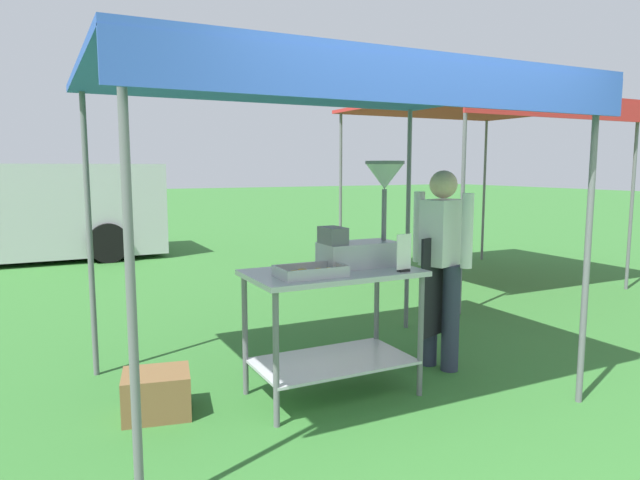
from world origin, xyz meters
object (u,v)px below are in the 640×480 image
object	(u,v)px
donut_tray	(311,273)
donut_cart	(333,305)
donut_fryer	(365,226)
supply_crate	(157,394)
stall_canopy	(327,90)
menu_sign	(404,255)
vendor	(441,259)
neighbour_tent	(481,111)

from	to	relation	value
donut_tray	donut_cart	bearing A→B (deg)	27.56
donut_fryer	donut_tray	bearing A→B (deg)	-161.37
donut_cart	supply_crate	xyz separation A→B (m)	(-1.20, 0.23, -0.51)
stall_canopy	donut_fryer	world-z (taller)	stall_canopy
stall_canopy	donut_tray	bearing A→B (deg)	-136.56
supply_crate	menu_sign	bearing A→B (deg)	-16.65
donut_fryer	donut_cart	bearing A→B (deg)	-169.02
vendor	neighbour_tent	bearing A→B (deg)	43.57
supply_crate	neighbour_tent	distance (m)	6.00
donut_cart	donut_tray	world-z (taller)	donut_tray
vendor	neighbour_tent	size ratio (longest dim) A/B	0.52
supply_crate	stall_canopy	bearing A→B (deg)	-6.18
donut_cart	menu_sign	size ratio (longest dim) A/B	4.61
donut_cart	donut_tray	size ratio (longest dim) A/B	2.69
donut_tray	supply_crate	world-z (taller)	donut_tray
donut_tray	supply_crate	xyz separation A→B (m)	(-0.97, 0.35, -0.79)
stall_canopy	donut_fryer	size ratio (longest dim) A/B	4.14
neighbour_tent	vendor	bearing A→B (deg)	-136.43
stall_canopy	neighbour_tent	xyz separation A→B (m)	(3.78, 2.61, 0.24)
vendor	supply_crate	bearing A→B (deg)	176.90
donut_cart	supply_crate	distance (m)	1.32
donut_cart	menu_sign	distance (m)	0.61
stall_canopy	neighbour_tent	bearing A→B (deg)	34.66
menu_sign	vendor	world-z (taller)	vendor
neighbour_tent	supply_crate	bearing A→B (deg)	-153.49
donut_cart	supply_crate	bearing A→B (deg)	169.24
vendor	stall_canopy	bearing A→B (deg)	-179.53
vendor	supply_crate	distance (m)	2.37
menu_sign	donut_tray	bearing A→B (deg)	168.18
donut_cart	neighbour_tent	bearing A→B (deg)	35.65
neighbour_tent	stall_canopy	bearing A→B (deg)	-145.34
donut_fryer	vendor	distance (m)	0.80
donut_fryer	menu_sign	world-z (taller)	donut_fryer
supply_crate	neighbour_tent	xyz separation A→B (m)	(4.98, 2.48, 2.26)
donut_cart	menu_sign	xyz separation A→B (m)	(0.42, -0.26, 0.37)
donut_tray	supply_crate	size ratio (longest dim) A/B	0.91
donut_tray	neighbour_tent	bearing A→B (deg)	35.23
donut_tray	vendor	distance (m)	1.29
stall_canopy	neighbour_tent	world-z (taller)	neighbour_tent
donut_cart	vendor	size ratio (longest dim) A/B	0.75
donut_fryer	supply_crate	xyz separation A→B (m)	(-1.50, 0.17, -1.06)
donut_tray	donut_fryer	distance (m)	0.62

